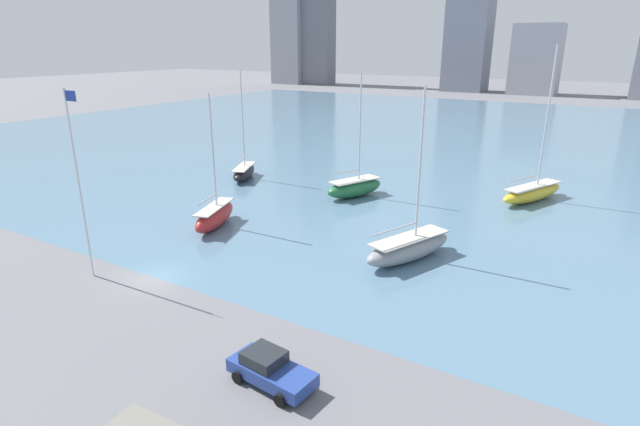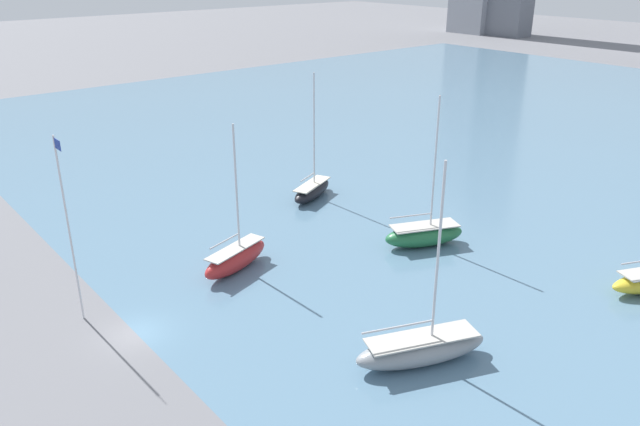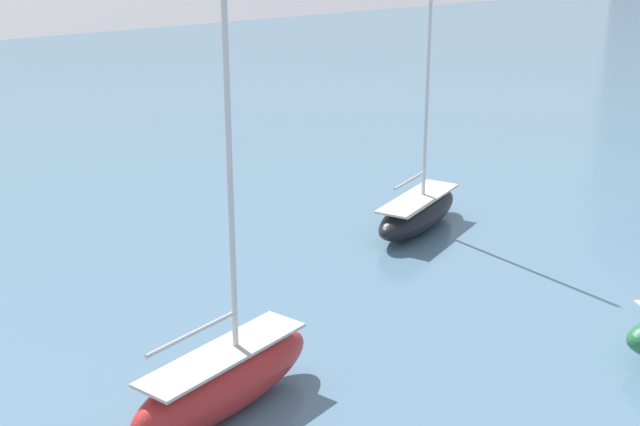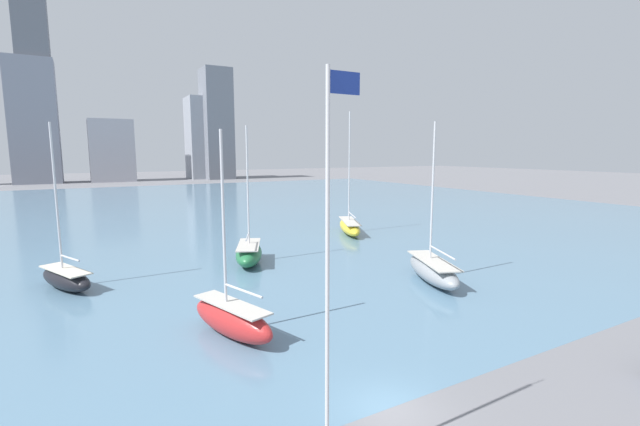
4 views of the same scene
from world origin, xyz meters
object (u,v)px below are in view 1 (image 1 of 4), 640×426
object	(u,v)px
flag_pole	(79,181)
parked_pickup_blue	(270,369)
sailboat_green	(355,187)
sailboat_yellow	(533,192)
sailboat_black	(244,172)
sailboat_red	(215,216)
sailboat_gray	(409,247)

from	to	relation	value
flag_pole	parked_pickup_blue	size ratio (longest dim) A/B	2.85
flag_pole	sailboat_green	bearing A→B (deg)	75.41
sailboat_yellow	sailboat_black	bearing A→B (deg)	-141.31
sailboat_yellow	sailboat_red	bearing A→B (deg)	-111.26
sailboat_gray	sailboat_black	bearing A→B (deg)	175.99
sailboat_red	sailboat_green	xyz separation A→B (m)	(6.86, 15.95, -0.04)
sailboat_black	parked_pickup_blue	bearing A→B (deg)	-73.60
sailboat_black	parked_pickup_blue	size ratio (longest dim) A/B	2.79
sailboat_yellow	parked_pickup_blue	size ratio (longest dim) A/B	3.42
flag_pole	parked_pickup_blue	bearing A→B (deg)	-10.08
sailboat_gray	sailboat_yellow	xyz separation A→B (m)	(5.94, 22.37, -0.04)
sailboat_red	sailboat_black	distance (m)	18.14
flag_pole	sailboat_black	distance (m)	30.43
sailboat_black	parked_pickup_blue	xyz separation A→B (m)	(27.55, -31.87, -0.12)
sailboat_green	sailboat_gray	world-z (taller)	sailboat_green
sailboat_green	parked_pickup_blue	bearing A→B (deg)	-46.95
sailboat_green	sailboat_yellow	bearing A→B (deg)	49.32
sailboat_gray	parked_pickup_blue	size ratio (longest dim) A/B	2.83
sailboat_green	parked_pickup_blue	world-z (taller)	sailboat_green
sailboat_red	sailboat_green	world-z (taller)	sailboat_green
sailboat_red	sailboat_yellow	xyz separation A→B (m)	(24.71, 24.66, -0.12)
flag_pole	sailboat_green	distance (m)	30.40
sailboat_gray	sailboat_yellow	size ratio (longest dim) A/B	0.83
sailboat_red	sailboat_gray	bearing A→B (deg)	-10.58
sailboat_green	sailboat_yellow	xyz separation A→B (m)	(17.85, 8.71, -0.08)
flag_pole	sailboat_black	xyz separation A→B (m)	(-8.52, 28.48, -6.49)
flag_pole	sailboat_black	size ratio (longest dim) A/B	1.02
sailboat_green	sailboat_gray	distance (m)	18.12
flag_pole	sailboat_black	bearing A→B (deg)	106.65
sailboat_red	sailboat_green	size ratio (longest dim) A/B	0.91
sailboat_red	parked_pickup_blue	size ratio (longest dim) A/B	2.58
sailboat_red	flag_pole	bearing A→B (deg)	-110.38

